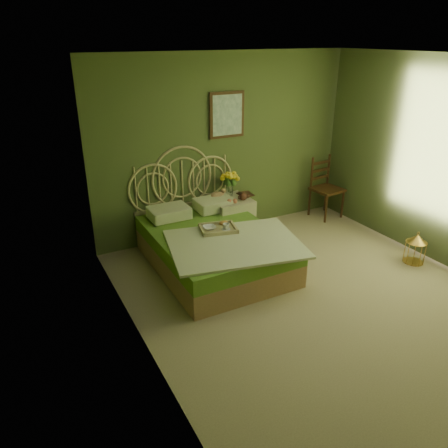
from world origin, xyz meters
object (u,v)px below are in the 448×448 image
bed (212,244)px  nightstand (230,214)px  chair (324,183)px  birdcage (415,249)px

bed → nightstand: size_ratio=2.13×
bed → chair: size_ratio=2.23×
chair → bed: bearing=-169.6°
nightstand → birdcage: bearing=-45.9°
birdcage → nightstand: bearing=134.1°
bed → nightstand: (0.61, 0.64, 0.07)m
bed → nightstand: bed is taller
bed → birdcage: size_ratio=5.57×
bed → chair: bed is taller
chair → nightstand: bearing=175.9°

